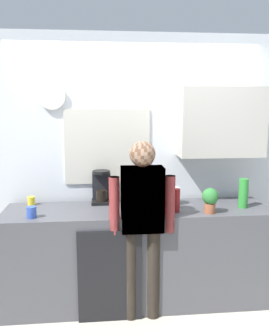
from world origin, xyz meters
The scene contains 16 objects.
ground_plane centered at (0.00, 0.00, 0.00)m, with size 8.00×8.00×0.00m, color beige.
kitchen_counter centered at (0.00, 0.30, 0.46)m, with size 2.52×0.64×0.93m, color #4C4C51.
dishwasher_panel centered at (-0.29, -0.03, 0.42)m, with size 0.56×0.02×0.84m, color black.
back_wall_assembly centered at (0.11, 0.70, 1.37)m, with size 4.12×0.42×2.60m.
coffee_maker centered at (-0.34, 0.56, 1.08)m, with size 0.20×0.20×0.33m.
bottle_red_vinegar centered at (0.33, 0.16, 1.04)m, with size 0.06×0.06×0.22m, color maroon.
bottle_clear_soda centered at (1.00, 0.24, 1.07)m, with size 0.09×0.09×0.28m, color #2D8C33.
bottle_amber_beer centered at (0.16, 0.27, 1.04)m, with size 0.06×0.06×0.23m, color brown.
cup_blue_mug centered at (-0.95, 0.11, 0.98)m, with size 0.08×0.08×0.10m, color #3351B2.
cup_yellow_cup centered at (-1.03, 0.52, 0.97)m, with size 0.07×0.07×0.09m, color yellow.
cup_white_mug centered at (0.15, 0.16, 0.98)m, with size 0.08×0.08×0.10m, color white.
potted_plant centered at (0.63, 0.10, 1.06)m, with size 0.15×0.15×0.23m.
dish_soap centered at (0.00, 0.52, 1.01)m, with size 0.06×0.06×0.18m.
storage_canister centered at (0.35, 0.41, 1.01)m, with size 0.14×0.14×0.17m, color silver.
person_at_sink centered at (0.00, 0.00, 0.95)m, with size 0.57×0.22×1.60m.
person_guest centered at (0.00, 0.00, 0.95)m, with size 0.57×0.22×1.60m.
Camera 1 is at (-0.37, -2.96, 1.89)m, focal length 38.41 mm.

